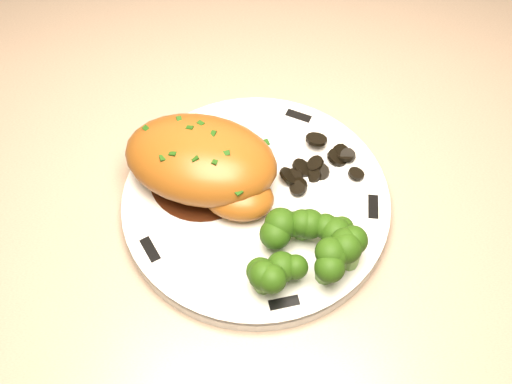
{
  "coord_description": "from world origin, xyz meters",
  "views": [
    {
      "loc": [
        0.07,
        1.3,
        1.43
      ],
      "look_at": [
        0.07,
        1.63,
        0.94
      ],
      "focal_mm": 45.0,
      "sensor_mm": 36.0,
      "label": 1
    }
  ],
  "objects_px": {
    "plate": "(256,203)",
    "counter": "(299,341)",
    "broccoli_florets": "(306,247)",
    "chicken_breast": "(205,163)"
  },
  "relations": [
    {
      "from": "counter",
      "to": "plate",
      "type": "height_order",
      "value": "counter"
    },
    {
      "from": "counter",
      "to": "plate",
      "type": "relative_size",
      "value": 8.37
    },
    {
      "from": "counter",
      "to": "chicken_breast",
      "type": "height_order",
      "value": "counter"
    },
    {
      "from": "chicken_breast",
      "to": "broccoli_florets",
      "type": "relative_size",
      "value": 1.64
    },
    {
      "from": "counter",
      "to": "broccoli_florets",
      "type": "bearing_deg",
      "value": -103.64
    },
    {
      "from": "broccoli_florets",
      "to": "chicken_breast",
      "type": "bearing_deg",
      "value": 136.12
    },
    {
      "from": "plate",
      "to": "chicken_breast",
      "type": "height_order",
      "value": "chicken_breast"
    },
    {
      "from": "plate",
      "to": "counter",
      "type": "bearing_deg",
      "value": 29.46
    },
    {
      "from": "plate",
      "to": "broccoli_florets",
      "type": "distance_m",
      "value": 0.08
    },
    {
      "from": "plate",
      "to": "broccoli_florets",
      "type": "relative_size",
      "value": 2.51
    }
  ]
}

